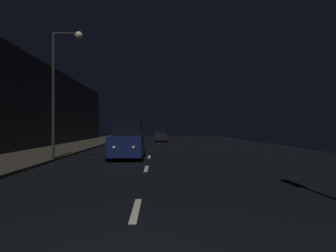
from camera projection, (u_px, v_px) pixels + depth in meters
ground at (151, 149)px, 28.89m from camera, size 27.12×84.00×0.02m
sidewalk_left at (68, 148)px, 28.63m from camera, size 4.40×84.00×0.15m
building_facade_left at (21, 102)px, 25.06m from camera, size 0.80×63.00×7.71m
lane_centerline at (146, 170)px, 14.31m from camera, size 0.16×15.54×0.01m
streetlamp_overhead at (62, 75)px, 18.06m from camera, size 1.70×0.44×7.22m
car_approaching_headlights at (127, 141)px, 19.60m from camera, size 2.07×4.49×2.26m
car_distant_taillights at (161, 135)px, 43.35m from camera, size 1.72×3.73×1.88m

